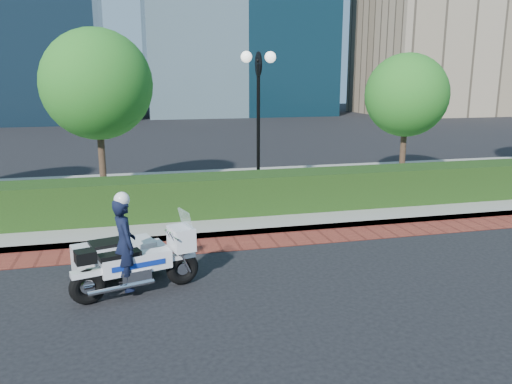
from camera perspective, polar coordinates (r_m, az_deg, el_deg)
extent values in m
plane|color=black|center=(9.97, 2.00, -8.37)|extent=(120.00, 120.00, 0.00)
cube|color=maroon|center=(11.33, -0.08, -5.68)|extent=(60.00, 1.00, 0.01)
cube|color=gray|center=(15.56, -4.03, -0.30)|extent=(60.00, 8.00, 0.15)
cube|color=black|center=(13.13, -2.26, -0.17)|extent=(18.00, 1.20, 1.00)
cylinder|color=black|center=(14.95, 0.26, 0.07)|extent=(0.30, 0.30, 0.30)
cylinder|color=black|center=(14.65, 0.27, 7.14)|extent=(0.10, 0.10, 3.70)
cylinder|color=black|center=(14.58, 0.28, 14.40)|extent=(0.04, 0.70, 0.70)
sphere|color=white|center=(14.51, -1.11, 15.19)|extent=(0.32, 0.32, 0.32)
sphere|color=white|center=(14.68, 1.65, 15.16)|extent=(0.32, 0.32, 0.32)
cylinder|color=#332319|center=(15.65, -17.18, 3.56)|extent=(0.20, 0.20, 2.17)
sphere|color=#1D751D|center=(15.47, -17.73, 11.64)|extent=(3.20, 3.20, 3.20)
cylinder|color=#332319|center=(18.07, 16.43, 4.40)|extent=(0.20, 0.20, 1.92)
sphere|color=#1D751D|center=(17.91, 16.82, 10.55)|extent=(2.80, 2.80, 2.80)
torus|color=black|center=(8.69, -18.67, -10.24)|extent=(0.63, 0.34, 0.60)
torus|color=black|center=(9.10, -8.41, -8.63)|extent=(0.63, 0.34, 0.60)
cube|color=silver|center=(8.76, -13.50, -7.85)|extent=(1.22, 0.60, 0.31)
cube|color=silver|center=(8.83, -13.72, -9.22)|extent=(0.58, 0.49, 0.25)
cube|color=silver|center=(8.91, -8.53, -5.24)|extent=(0.49, 0.58, 0.41)
cube|color=silver|center=(8.84, -8.05, -3.20)|extent=(0.23, 0.47, 0.36)
cube|color=black|center=(8.64, -15.32, -6.98)|extent=(0.73, 0.45, 0.09)
cube|color=black|center=(8.51, -18.92, -7.01)|extent=(0.39, 0.37, 0.20)
cube|color=silver|center=(9.47, -15.87, -7.12)|extent=(1.53, 1.00, 0.50)
cube|color=black|center=(9.36, -16.52, -5.63)|extent=(0.74, 0.61, 0.07)
torus|color=black|center=(9.93, -16.93, -7.65)|extent=(0.48, 0.26, 0.46)
imported|color=black|center=(8.60, -14.80, -5.80)|extent=(0.52, 0.65, 1.57)
sphere|color=white|center=(8.39, -15.09, -0.83)|extent=(0.25, 0.25, 0.25)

